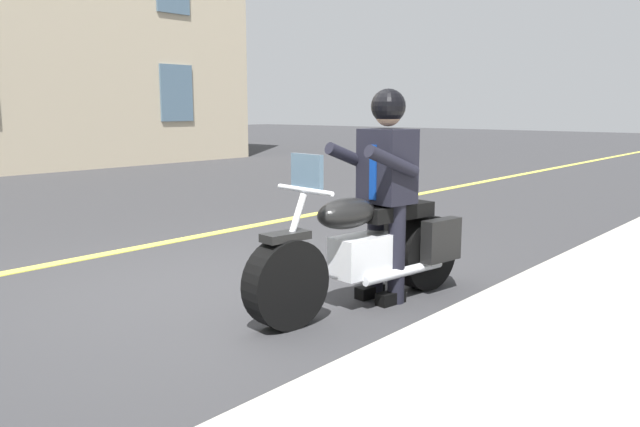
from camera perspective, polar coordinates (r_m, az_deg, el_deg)
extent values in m
plane|color=#333335|center=(5.63, -9.71, -7.00)|extent=(80.00, 80.00, 0.00)
cube|color=#E5DB4C|center=(7.24, -19.87, -3.68)|extent=(60.00, 0.16, 0.01)
cylinder|color=black|center=(4.61, -3.08, -6.33)|extent=(0.68, 0.29, 0.66)
cylinder|color=black|center=(5.67, 9.40, -3.44)|extent=(0.68, 0.29, 0.66)
cube|color=silver|center=(5.10, 4.03, -3.74)|extent=(0.59, 0.36, 0.32)
ellipsoid|color=black|center=(4.89, 2.42, 0.01)|extent=(0.59, 0.36, 0.24)
cube|color=black|center=(5.29, 6.75, 0.23)|extent=(0.73, 0.38, 0.12)
cube|color=black|center=(5.46, 10.88, -2.36)|extent=(0.41, 0.18, 0.36)
cube|color=black|center=(5.74, 7.43, -1.70)|extent=(0.41, 0.18, 0.36)
cylinder|color=silver|center=(4.56, -2.91, -3.02)|extent=(0.35, 0.10, 0.76)
cylinder|color=silver|center=(4.59, -1.38, 2.15)|extent=(0.12, 0.60, 0.04)
cube|color=black|center=(4.53, -3.12, -2.07)|extent=(0.38, 0.21, 0.06)
cylinder|color=silver|center=(5.25, 7.58, -5.23)|extent=(0.90, 0.21, 0.08)
cube|color=slate|center=(4.59, -1.19, 3.65)|extent=(0.09, 0.32, 0.28)
cylinder|color=black|center=(5.20, 6.92, -3.54)|extent=(0.14, 0.14, 0.84)
cube|color=black|center=(5.25, 6.39, -7.57)|extent=(0.27, 0.15, 0.10)
cylinder|color=black|center=(5.36, 5.01, -3.11)|extent=(0.14, 0.14, 0.84)
cube|color=black|center=(5.41, 4.51, -7.03)|extent=(0.27, 0.15, 0.10)
cube|color=black|center=(5.17, 6.09, 4.27)|extent=(0.37, 0.44, 0.60)
cube|color=navy|center=(5.06, 4.84, 3.72)|extent=(0.03, 0.07, 0.44)
cylinder|color=black|center=(4.88, 6.55, 4.66)|extent=(0.56, 0.18, 0.28)
cylinder|color=black|center=(5.19, 2.95, 4.99)|extent=(0.56, 0.18, 0.28)
sphere|color=tan|center=(5.15, 6.17, 9.04)|extent=(0.22, 0.22, 0.22)
sphere|color=black|center=(5.15, 6.18, 9.60)|extent=(0.28, 0.28, 0.28)
cube|color=slate|center=(18.89, -12.81, 10.55)|extent=(1.10, 0.06, 1.60)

